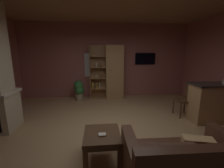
{
  "coord_description": "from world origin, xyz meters",
  "views": [
    {
      "loc": [
        -0.32,
        -2.98,
        1.77
      ],
      "look_at": [
        0.0,
        0.4,
        1.05
      ],
      "focal_mm": 23.71,
      "sensor_mm": 36.0,
      "label": 1
    }
  ],
  "objects": [
    {
      "name": "bookshelf_cabinet",
      "position": [
        0.23,
        2.72,
        1.01
      ],
      "size": [
        1.29,
        0.41,
        2.05
      ],
      "color": "#A87F51",
      "rests_on": "ground"
    },
    {
      "name": "table_book_0",
      "position": [
        -0.27,
        -0.83,
        0.48
      ],
      "size": [
        0.12,
        0.09,
        0.02
      ],
      "primitive_type": "cube",
      "rotation": [
        0.0,
        0.0,
        0.01
      ],
      "color": "beige",
      "rests_on": "coffee_table"
    },
    {
      "name": "window_pane_back",
      "position": [
        -0.52,
        2.96,
        1.29
      ],
      "size": [
        0.64,
        0.01,
        0.91
      ],
      "primitive_type": "cube",
      "color": "white"
    },
    {
      "name": "leather_couch",
      "position": [
        0.76,
        -1.42,
        0.3
      ],
      "size": [
        1.55,
        0.97,
        0.84
      ],
      "color": "#4C2D1E",
      "rests_on": "ground"
    },
    {
      "name": "kitchen_bar_counter",
      "position": [
        2.82,
        0.4,
        0.51
      ],
      "size": [
        1.55,
        0.57,
        1.01
      ],
      "color": "#A87F51",
      "rests_on": "ground"
    },
    {
      "name": "coffee_table",
      "position": [
        -0.28,
        -0.76,
        0.38
      ],
      "size": [
        0.59,
        0.64,
        0.47
      ],
      "color": "#4C331E",
      "rests_on": "ground"
    },
    {
      "name": "potted_floor_plant",
      "position": [
        -1.05,
        2.52,
        0.41
      ],
      "size": [
        0.39,
        0.37,
        0.75
      ],
      "color": "#9E896B",
      "rests_on": "ground"
    },
    {
      "name": "wall_mounted_tv",
      "position": [
        1.59,
        2.93,
        1.53
      ],
      "size": [
        0.83,
        0.06,
        0.46
      ],
      "color": "black"
    },
    {
      "name": "dining_chair",
      "position": [
        2.15,
        0.8,
        0.53
      ],
      "size": [
        0.45,
        0.45,
        0.92
      ],
      "color": "#4C331E",
      "rests_on": "ground"
    },
    {
      "name": "wall_back",
      "position": [
        0.0,
        2.99,
        1.45
      ],
      "size": [
        6.67,
        0.06,
        2.89
      ],
      "primitive_type": "cube",
      "color": "#9E5B56",
      "rests_on": "ground"
    },
    {
      "name": "floor",
      "position": [
        0.0,
        0.0,
        -0.01
      ],
      "size": [
        6.55,
        5.93,
        0.02
      ],
      "primitive_type": "cube",
      "color": "tan",
      "rests_on": "ground"
    }
  ]
}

